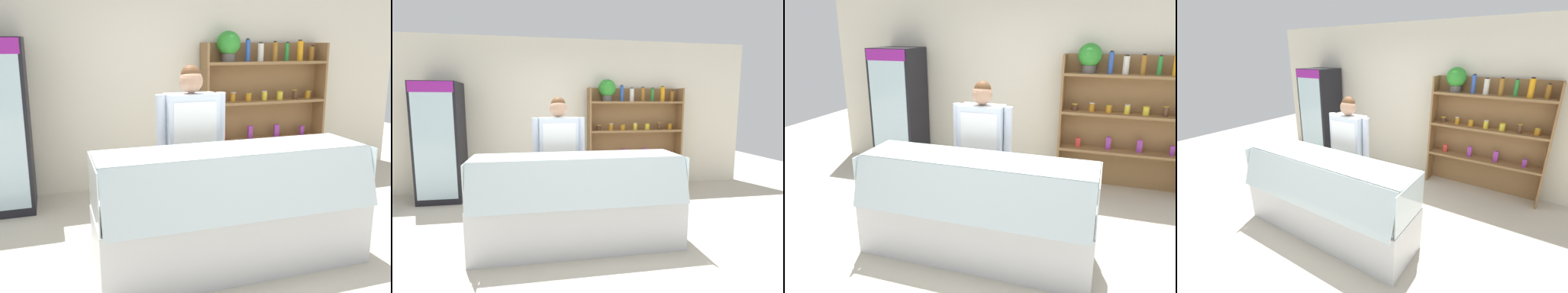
{
  "view_description": "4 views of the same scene",
  "coord_description": "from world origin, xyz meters",
  "views": [
    {
      "loc": [
        -1.56,
        -3.16,
        1.82
      ],
      "look_at": [
        -0.4,
        0.3,
        0.96
      ],
      "focal_mm": 40.0,
      "sensor_mm": 36.0,
      "label": 1
    },
    {
      "loc": [
        -0.65,
        -3.25,
        1.55
      ],
      "look_at": [
        0.04,
        0.63,
        1.0
      ],
      "focal_mm": 28.0,
      "sensor_mm": 36.0,
      "label": 2
    },
    {
      "loc": [
        0.9,
        -3.21,
        2.17
      ],
      "look_at": [
        -0.31,
        0.42,
        0.97
      ],
      "focal_mm": 35.0,
      "sensor_mm": 36.0,
      "label": 3
    },
    {
      "loc": [
        1.82,
        -2.17,
        2.18
      ],
      "look_at": [
        0.15,
        0.43,
        1.08
      ],
      "focal_mm": 24.0,
      "sensor_mm": 36.0,
      "label": 4
    }
  ],
  "objects": [
    {
      "name": "deli_display_case",
      "position": [
        -0.2,
        -0.08,
        0.31
      ],
      "size": [
        2.25,
        0.74,
        1.01
      ],
      "color": "silver",
      "rests_on": "ground"
    },
    {
      "name": "shelving_unit",
      "position": [
        1.1,
        2.13,
        1.14
      ],
      "size": [
        1.74,
        0.31,
        1.99
      ],
      "color": "olive",
      "rests_on": "ground"
    },
    {
      "name": "ground_plane",
      "position": [
        0.0,
        0.0,
        0.0
      ],
      "size": [
        12.0,
        12.0,
        0.0
      ],
      "primitive_type": "plane",
      "color": "beige"
    },
    {
      "name": "shop_clerk",
      "position": [
        -0.34,
        0.57,
        0.98
      ],
      "size": [
        0.66,
        0.25,
        1.64
      ],
      "color": "#4C4233",
      "rests_on": "ground"
    },
    {
      "name": "back_wall",
      "position": [
        0.0,
        2.33,
        1.35
      ],
      "size": [
        6.8,
        0.1,
        2.7
      ],
      "primitive_type": "cube",
      "color": "silver",
      "rests_on": "ground"
    }
  ]
}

